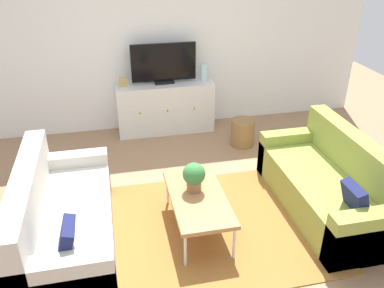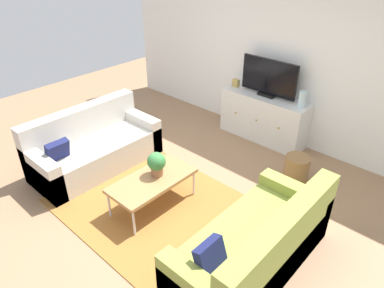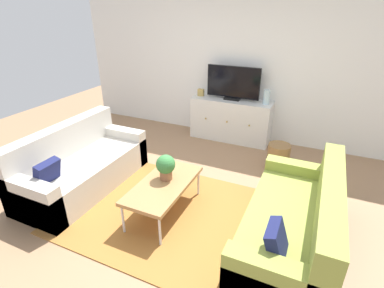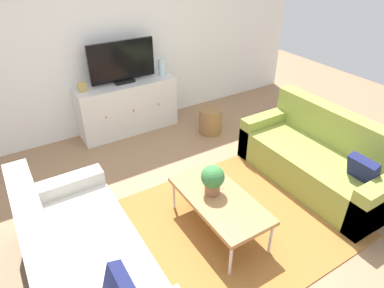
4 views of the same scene
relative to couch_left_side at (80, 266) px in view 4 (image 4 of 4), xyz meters
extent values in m
plane|color=#997251|center=(1.44, 0.10, -0.28)|extent=(10.00, 10.00, 0.00)
cube|color=white|center=(1.44, 2.65, 1.07)|extent=(6.40, 0.12, 2.70)
cube|color=#9E662D|center=(1.44, -0.05, -0.28)|extent=(2.50, 1.90, 0.01)
cube|color=beige|center=(0.09, 0.00, -0.07)|extent=(0.83, 1.84, 0.43)
cube|color=beige|center=(-0.23, 0.00, 0.14)|extent=(0.20, 1.84, 0.85)
cube|color=beige|center=(0.09, 0.83, 0.00)|extent=(0.83, 0.18, 0.56)
cube|color=olive|center=(2.79, 0.00, -0.07)|extent=(0.83, 1.84, 0.43)
cube|color=olive|center=(3.10, 0.00, 0.14)|extent=(0.20, 1.84, 0.85)
cube|color=olive|center=(2.79, 0.83, 0.00)|extent=(0.83, 0.18, 0.56)
cube|color=olive|center=(2.79, -0.82, 0.00)|extent=(0.83, 0.18, 0.56)
cube|color=#191E4C|center=(2.74, -0.58, 0.26)|extent=(0.19, 0.30, 0.32)
cube|color=#A37547|center=(1.36, -0.04, 0.11)|extent=(0.54, 1.08, 0.04)
cylinder|color=silver|center=(1.13, -0.54, -0.10)|extent=(0.03, 0.03, 0.37)
cylinder|color=silver|center=(1.59, -0.54, -0.10)|extent=(0.03, 0.03, 0.37)
cylinder|color=silver|center=(1.13, 0.46, -0.10)|extent=(0.03, 0.03, 0.37)
cylinder|color=silver|center=(1.59, 0.46, -0.10)|extent=(0.03, 0.03, 0.37)
cylinder|color=#936042|center=(1.34, 0.06, 0.19)|extent=(0.15, 0.15, 0.11)
sphere|color=#387A3D|center=(1.34, 0.06, 0.33)|extent=(0.23, 0.23, 0.23)
cube|color=silver|center=(1.41, 2.37, 0.10)|extent=(1.45, 0.44, 0.76)
sphere|color=#B79338|center=(1.00, 2.14, 0.14)|extent=(0.03, 0.03, 0.03)
sphere|color=#B79338|center=(1.41, 2.14, 0.14)|extent=(0.03, 0.03, 0.03)
sphere|color=#B79338|center=(1.81, 2.14, 0.14)|extent=(0.03, 0.03, 0.03)
cube|color=black|center=(1.41, 2.39, 0.50)|extent=(0.28, 0.16, 0.04)
cube|color=black|center=(1.41, 2.39, 0.79)|extent=(0.95, 0.04, 0.55)
cylinder|color=silver|center=(2.01, 2.37, 0.60)|extent=(0.11, 0.11, 0.24)
cube|color=tan|center=(0.80, 2.37, 0.54)|extent=(0.11, 0.07, 0.13)
cylinder|color=olive|center=(2.42, 1.66, -0.09)|extent=(0.34, 0.34, 0.38)
camera|label=1|loc=(0.60, -3.23, 2.46)|focal=37.39mm
camera|label=2|loc=(4.06, -2.27, 2.69)|focal=33.01mm
camera|label=3|loc=(2.86, -2.51, 2.01)|focal=27.27mm
camera|label=4|loc=(-0.17, -2.00, 2.28)|focal=31.49mm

